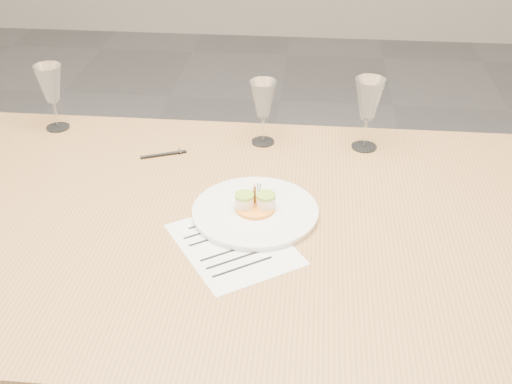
# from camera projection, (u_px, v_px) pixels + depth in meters

# --- Properties ---
(dining_table) EXTENTS (2.40, 1.00, 0.75)m
(dining_table) POSITION_uv_depth(u_px,v_px,m) (221.00, 243.00, 1.50)
(dining_table) COLOR #B1824D
(dining_table) RESTS_ON ground
(dinner_plate) EXTENTS (0.29, 0.29, 0.07)m
(dinner_plate) POSITION_uv_depth(u_px,v_px,m) (255.00, 211.00, 1.47)
(dinner_plate) COLOR white
(dinner_plate) RESTS_ON dining_table
(recipe_sheet) EXTENTS (0.33, 0.35, 0.00)m
(recipe_sheet) POSITION_uv_depth(u_px,v_px,m) (234.00, 244.00, 1.38)
(recipe_sheet) COLOR white
(recipe_sheet) RESTS_ON dining_table
(ballpoint_pen) EXTENTS (0.12, 0.06, 0.01)m
(ballpoint_pen) POSITION_uv_depth(u_px,v_px,m) (164.00, 154.00, 1.71)
(ballpoint_pen) COLOR black
(ballpoint_pen) RESTS_ON dining_table
(wine_glass_1) EXTENTS (0.08, 0.08, 0.19)m
(wine_glass_1) POSITION_uv_depth(u_px,v_px,m) (50.00, 85.00, 1.78)
(wine_glass_1) COLOR white
(wine_glass_1) RESTS_ON dining_table
(wine_glass_2) EXTENTS (0.07, 0.07, 0.18)m
(wine_glass_2) POSITION_uv_depth(u_px,v_px,m) (263.00, 100.00, 1.71)
(wine_glass_2) COLOR white
(wine_glass_2) RESTS_ON dining_table
(wine_glass_3) EXTENTS (0.08, 0.08, 0.20)m
(wine_glass_3) POSITION_uv_depth(u_px,v_px,m) (369.00, 101.00, 1.68)
(wine_glass_3) COLOR white
(wine_glass_3) RESTS_ON dining_table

